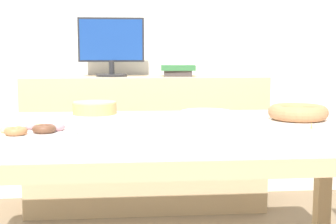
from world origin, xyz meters
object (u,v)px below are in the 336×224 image
(computer_monitor, at_px, (111,47))
(cake_golden_bundt, at_px, (298,114))
(book_stack, at_px, (178,70))
(plate_stack, at_px, (206,117))
(tealight_left_edge, at_px, (311,130))
(pastry_platter, at_px, (32,130))
(cake_chocolate_round, at_px, (95,110))

(computer_monitor, distance_m, cake_golden_bundt, 1.46)
(book_stack, bearing_deg, plate_stack, -90.61)
(cake_golden_bundt, height_order, tealight_left_edge, cake_golden_bundt)
(cake_golden_bundt, distance_m, tealight_left_edge, 0.26)
(pastry_platter, bearing_deg, book_stack, 64.10)
(cake_golden_bundt, bearing_deg, pastry_platter, -169.12)
(computer_monitor, height_order, cake_chocolate_round, computer_monitor)
(cake_chocolate_round, bearing_deg, computer_monitor, 86.78)
(cake_golden_bundt, bearing_deg, plate_stack, 176.28)
(pastry_platter, distance_m, plate_stack, 0.70)
(computer_monitor, distance_m, book_stack, 0.46)
(tealight_left_edge, bearing_deg, plate_stack, 140.27)
(computer_monitor, xyz_separation_m, cake_golden_bundt, (0.80, -1.19, -0.29))
(book_stack, height_order, cake_golden_bundt, book_stack)
(cake_golden_bundt, bearing_deg, cake_chocolate_round, 162.82)
(computer_monitor, height_order, pastry_platter, computer_monitor)
(book_stack, relative_size, plate_stack, 1.13)
(plate_stack, height_order, tealight_left_edge, plate_stack)
(tealight_left_edge, bearing_deg, computer_monitor, 117.70)
(cake_chocolate_round, xyz_separation_m, cake_golden_bundt, (0.85, -0.26, 0.01))
(cake_chocolate_round, relative_size, plate_stack, 1.34)
(computer_monitor, distance_m, cake_chocolate_round, 0.97)
(plate_stack, xyz_separation_m, tealight_left_edge, (0.34, -0.28, -0.01))
(plate_stack, distance_m, tealight_left_edge, 0.44)
(computer_monitor, bearing_deg, tealight_left_edge, -62.30)
(cake_chocolate_round, relative_size, pastry_platter, 0.87)
(plate_stack, bearing_deg, computer_monitor, 109.90)
(cake_chocolate_round, bearing_deg, book_stack, 62.32)
(book_stack, bearing_deg, pastry_platter, -115.90)
(computer_monitor, relative_size, cake_chocolate_round, 1.51)
(cake_golden_bundt, relative_size, plate_stack, 1.32)
(computer_monitor, bearing_deg, cake_golden_bundt, -55.97)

